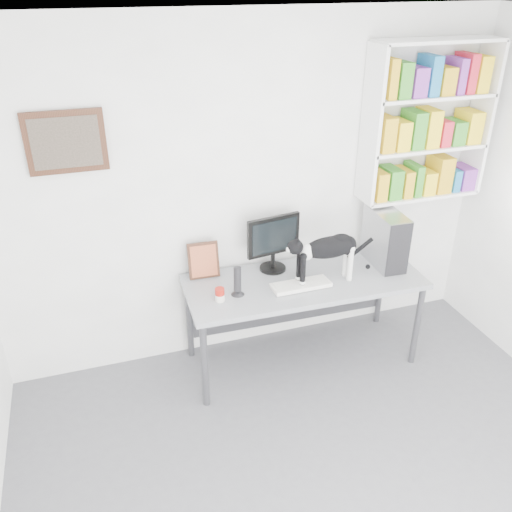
% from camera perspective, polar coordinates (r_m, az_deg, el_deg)
% --- Properties ---
extents(room, '(4.01, 4.01, 2.70)m').
position_cam_1_polar(room, '(2.64, 13.12, -9.18)').
color(room, '#5A5B5F').
rests_on(room, ground).
extents(bookshelf, '(1.03, 0.28, 1.24)m').
position_cam_1_polar(bookshelf, '(4.57, 17.60, 13.29)').
color(bookshelf, white).
rests_on(bookshelf, room).
extents(wall_art, '(0.52, 0.04, 0.42)m').
position_cam_1_polar(wall_art, '(3.86, -19.39, 11.24)').
color(wall_art, '#442216').
rests_on(wall_art, room).
extents(desk, '(1.87, 0.77, 0.77)m').
position_cam_1_polar(desk, '(4.45, 4.88, -6.75)').
color(desk, gray).
rests_on(desk, room).
extents(monitor, '(0.47, 0.28, 0.47)m').
position_cam_1_polar(monitor, '(4.26, 1.81, 1.39)').
color(monitor, black).
rests_on(monitor, desk).
extents(keyboard, '(0.45, 0.18, 0.03)m').
position_cam_1_polar(keyboard, '(4.13, 4.74, -3.05)').
color(keyboard, white).
rests_on(keyboard, desk).
extents(pc_tower, '(0.22, 0.46, 0.45)m').
position_cam_1_polar(pc_tower, '(4.48, 13.43, 1.86)').
color(pc_tower, '#A2A2A6').
rests_on(pc_tower, desk).
extents(speaker, '(0.13, 0.13, 0.23)m').
position_cam_1_polar(speaker, '(3.98, -1.96, -2.63)').
color(speaker, black).
rests_on(speaker, desk).
extents(leaning_print, '(0.24, 0.11, 0.30)m').
position_cam_1_polar(leaning_print, '(4.21, -5.55, -0.39)').
color(leaning_print, '#442216').
rests_on(leaning_print, desk).
extents(soup_can, '(0.09, 0.09, 0.10)m').
position_cam_1_polar(soup_can, '(3.94, -3.83, -4.08)').
color(soup_can, '#AB170E').
rests_on(soup_can, desk).
extents(cat, '(0.64, 0.18, 0.39)m').
position_cam_1_polar(cat, '(4.14, 7.50, -0.30)').
color(cat, black).
rests_on(cat, desk).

